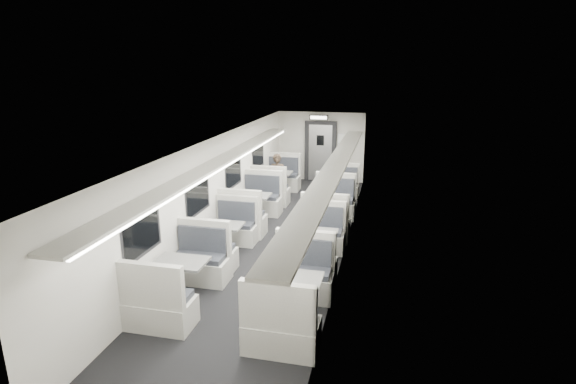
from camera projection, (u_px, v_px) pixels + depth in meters
The scene contains 19 objects.
room at pixel (279, 193), 9.99m from camera, with size 3.24×12.24×2.64m.
booth_left_a at pixel (277, 184), 13.88m from camera, with size 1.10×2.23×1.19m.
booth_left_b at pixel (252, 209), 11.52m from camera, with size 1.09×2.22×1.19m.
booth_left_c at pixel (224, 239), 9.60m from camera, with size 0.99×2.00×1.07m.
booth_left_d at pixel (182, 280), 7.71m from camera, with size 1.07×2.17×1.16m.
booth_right_a at pixel (340, 193), 13.13m from camera, with size 0.97×1.97×1.05m.
booth_right_b at pixel (330, 213), 11.21m from camera, with size 1.09×2.22×1.19m.
booth_right_c at pixel (316, 248), 9.14m from camera, with size 1.01×2.05×1.10m.
booth_right_d at pixel (293, 298), 7.12m from camera, with size 1.07×2.17×1.16m.
passenger at pixel (277, 179), 13.12m from camera, with size 0.54×0.35×1.48m, color black.
window_a at pixel (258, 155), 13.45m from camera, with size 0.02×1.18×0.84m, color black.
window_b at pixel (234, 171), 11.39m from camera, with size 0.02×1.18×0.84m, color black.
window_c at pixel (198, 195), 9.33m from camera, with size 0.02×1.18×0.84m, color black.
window_d at pixel (142, 232), 7.27m from camera, with size 0.02×1.18×0.84m, color black.
luggage_rack_left at pixel (220, 162), 9.78m from camera, with size 0.46×10.40×0.09m.
luggage_rack_right at pixel (334, 168), 9.24m from camera, with size 0.46×10.40×0.09m.
vestibule_door at pixel (320, 152), 15.59m from camera, with size 1.10×0.13×2.10m.
exit_sign at pixel (319, 117), 14.80m from camera, with size 0.62×0.12×0.16m.
wall_notice at pixel (342, 139), 15.29m from camera, with size 0.32×0.02×0.40m, color white.
Camera 1 is at (2.35, -9.31, 3.96)m, focal length 28.00 mm.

